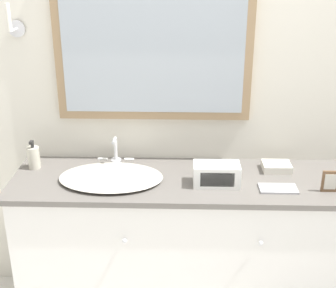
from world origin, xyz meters
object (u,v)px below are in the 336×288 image
(picture_frame, at_px, (330,181))
(sink_basin, at_px, (111,176))
(appliance_box, at_px, (217,174))
(soap_bottle, at_px, (34,157))

(picture_frame, bearing_deg, sink_basin, 174.82)
(appliance_box, relative_size, picture_frame, 2.09)
(soap_bottle, relative_size, appliance_box, 0.69)
(picture_frame, bearing_deg, soap_bottle, 171.46)
(sink_basin, relative_size, picture_frame, 4.82)
(appliance_box, bearing_deg, soap_bottle, 170.32)
(soap_bottle, bearing_deg, appliance_box, -9.68)
(appliance_box, distance_m, picture_frame, 0.57)
(soap_bottle, height_order, appliance_box, soap_bottle)
(appliance_box, height_order, picture_frame, same)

